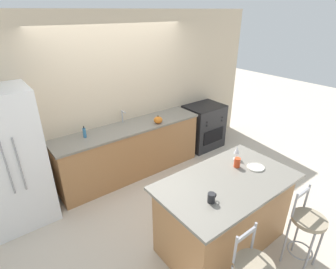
{
  "coord_description": "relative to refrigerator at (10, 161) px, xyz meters",
  "views": [
    {
      "loc": [
        -1.92,
        -3.23,
        2.69
      ],
      "look_at": [
        0.04,
        -0.67,
        1.15
      ],
      "focal_mm": 28.0,
      "sensor_mm": 36.0,
      "label": 1
    }
  ],
  "objects": [
    {
      "name": "back_counter",
      "position": [
        1.78,
        0.07,
        -0.47
      ],
      "size": [
        2.58,
        0.64,
        0.92
      ],
      "color": "#A87547",
      "rests_on": "ground_plane"
    },
    {
      "name": "coffee_mug",
      "position": [
        1.46,
        -2.14,
        0.06
      ],
      "size": [
        0.11,
        0.08,
        0.1
      ],
      "color": "#232326",
      "rests_on": "kitchen_island"
    },
    {
      "name": "dinner_plate",
      "position": [
        2.35,
        -2.03,
        0.02
      ],
      "size": [
        0.21,
        0.21,
        0.02
      ],
      "color": "beige",
      "rests_on": "kitchen_island"
    },
    {
      "name": "pumpkin_decoration",
      "position": [
        2.24,
        -0.13,
        0.05
      ],
      "size": [
        0.15,
        0.15,
        0.14
      ],
      "color": "orange",
      "rests_on": "back_counter"
    },
    {
      "name": "soap_bottle",
      "position": [
        1.03,
        0.1,
        0.06
      ],
      "size": [
        0.05,
        0.05,
        0.19
      ],
      "color": "teal",
      "rests_on": "back_counter"
    },
    {
      "name": "kitchen_island",
      "position": [
        1.87,
        -2.0,
        -0.46
      ],
      "size": [
        1.63,
        0.95,
        0.95
      ],
      "color": "#A87547",
      "rests_on": "ground_plane"
    },
    {
      "name": "tumbler_cup",
      "position": [
        2.18,
        -1.87,
        0.07
      ],
      "size": [
        0.08,
        0.08,
        0.12
      ],
      "color": "red",
      "rests_on": "kitchen_island"
    },
    {
      "name": "refrigerator",
      "position": [
        0.0,
        0.0,
        0.0
      ],
      "size": [
        0.79,
        0.73,
        1.87
      ],
      "color": "white",
      "rests_on": "ground_plane"
    },
    {
      "name": "bar_stool_far",
      "position": [
        2.34,
        -2.74,
        -0.38
      ],
      "size": [
        0.36,
        0.36,
        0.99
      ],
      "color": "#99999E",
      "rests_on": "ground_plane"
    },
    {
      "name": "oven_range",
      "position": [
        3.53,
        0.05,
        -0.48
      ],
      "size": [
        0.77,
        0.63,
        0.92
      ],
      "color": "#28282B",
      "rests_on": "ground_plane"
    },
    {
      "name": "sink_faucet",
      "position": [
        1.78,
        0.26,
        0.12
      ],
      "size": [
        0.02,
        0.13,
        0.22
      ],
      "color": "#ADAFB5",
      "rests_on": "back_counter"
    },
    {
      "name": "ground_plane",
      "position": [
        1.78,
        -0.29,
        -0.94
      ],
      "size": [
        18.0,
        18.0,
        0.0
      ],
      "primitive_type": "plane",
      "color": "beige"
    },
    {
      "name": "wall_back",
      "position": [
        1.78,
        0.37,
        0.41
      ],
      "size": [
        6.0,
        0.07,
        2.7
      ],
      "color": "beige",
      "rests_on": "ground_plane"
    },
    {
      "name": "wine_glass",
      "position": [
        2.32,
        -1.74,
        0.14
      ],
      "size": [
        0.07,
        0.07,
        0.18
      ],
      "color": "white",
      "rests_on": "kitchen_island"
    }
  ]
}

